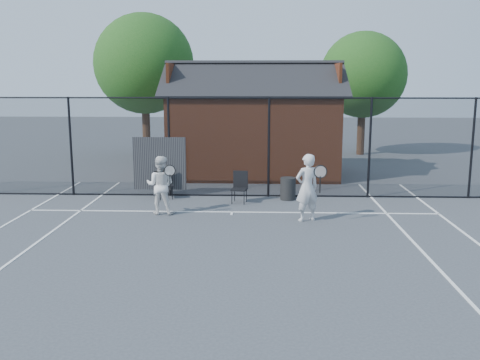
{
  "coord_description": "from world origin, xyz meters",
  "views": [
    {
      "loc": [
        0.74,
        -10.9,
        3.5
      ],
      "look_at": [
        0.26,
        1.83,
        1.1
      ],
      "focal_mm": 40.0,
      "sensor_mm": 36.0,
      "label": 1
    }
  ],
  "objects_px": {
    "waste_bin": "(288,189)",
    "player_front": "(307,187)",
    "chair_left": "(166,184)",
    "player_back": "(160,185)",
    "chair_right": "(239,188)",
    "clubhouse": "(254,131)"
  },
  "relations": [
    {
      "from": "chair_left",
      "to": "chair_right",
      "type": "height_order",
      "value": "chair_right"
    },
    {
      "from": "clubhouse",
      "to": "chair_right",
      "type": "distance_m",
      "value": 5.05
    },
    {
      "from": "clubhouse",
      "to": "waste_bin",
      "type": "relative_size",
      "value": 9.86
    },
    {
      "from": "clubhouse",
      "to": "player_front",
      "type": "height_order",
      "value": "clubhouse"
    },
    {
      "from": "chair_left",
      "to": "waste_bin",
      "type": "height_order",
      "value": "chair_left"
    },
    {
      "from": "player_front",
      "to": "waste_bin",
      "type": "relative_size",
      "value": 2.58
    },
    {
      "from": "chair_left",
      "to": "player_front",
      "type": "bearing_deg",
      "value": -43.3
    },
    {
      "from": "clubhouse",
      "to": "chair_left",
      "type": "relative_size",
      "value": 7.32
    },
    {
      "from": "player_front",
      "to": "chair_right",
      "type": "relative_size",
      "value": 1.91
    },
    {
      "from": "player_back",
      "to": "chair_left",
      "type": "bearing_deg",
      "value": 95.69
    },
    {
      "from": "chair_left",
      "to": "player_back",
      "type": "bearing_deg",
      "value": -96.45
    },
    {
      "from": "chair_right",
      "to": "player_back",
      "type": "bearing_deg",
      "value": -136.73
    },
    {
      "from": "waste_bin",
      "to": "player_front",
      "type": "bearing_deg",
      "value": -81.81
    },
    {
      "from": "clubhouse",
      "to": "player_back",
      "type": "relative_size",
      "value": 4.21
    },
    {
      "from": "chair_right",
      "to": "chair_left",
      "type": "bearing_deg",
      "value": 177.25
    },
    {
      "from": "player_front",
      "to": "waste_bin",
      "type": "bearing_deg",
      "value": 98.19
    },
    {
      "from": "chair_left",
      "to": "chair_right",
      "type": "distance_m",
      "value": 2.26
    },
    {
      "from": "player_front",
      "to": "chair_left",
      "type": "relative_size",
      "value": 1.91
    },
    {
      "from": "waste_bin",
      "to": "player_back",
      "type": "bearing_deg",
      "value": -152.06
    },
    {
      "from": "clubhouse",
      "to": "player_front",
      "type": "relative_size",
      "value": 3.82
    },
    {
      "from": "clubhouse",
      "to": "waste_bin",
      "type": "distance_m",
      "value": 4.71
    },
    {
      "from": "player_front",
      "to": "player_back",
      "type": "height_order",
      "value": "player_front"
    }
  ]
}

